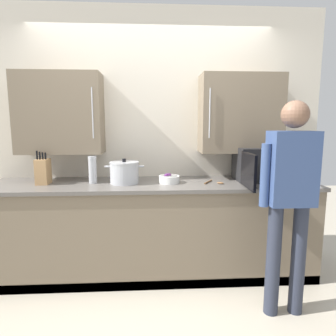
# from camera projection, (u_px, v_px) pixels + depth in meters

# --- Properties ---
(ground_plane) EXTENTS (9.25, 9.25, 0.00)m
(ground_plane) POSITION_uv_depth(u_px,v_px,m) (154.00, 314.00, 2.32)
(ground_plane) COLOR #B7AD99
(back_wall_tiled) EXTENTS (3.63, 0.44, 2.70)m
(back_wall_tiled) POSITION_uv_depth(u_px,v_px,m) (152.00, 131.00, 3.09)
(back_wall_tiled) COLOR beige
(back_wall_tiled) RESTS_ON ground_plane
(counter_unit) EXTENTS (3.17, 0.71, 0.93)m
(counter_unit) POSITION_uv_depth(u_px,v_px,m) (153.00, 228.00, 2.90)
(counter_unit) COLOR #756651
(counter_unit) RESTS_ON ground_plane
(microwave_oven) EXTENTS (0.60, 0.78, 0.33)m
(microwave_oven) POSITION_uv_depth(u_px,v_px,m) (262.00, 164.00, 2.90)
(microwave_oven) COLOR black
(microwave_oven) RESTS_ON counter_unit
(fruit_bowl) EXTENTS (0.20, 0.20, 0.09)m
(fruit_bowl) POSITION_uv_depth(u_px,v_px,m) (169.00, 178.00, 2.81)
(fruit_bowl) COLOR white
(fruit_bowl) RESTS_ON counter_unit
(knife_block) EXTENTS (0.11, 0.15, 0.32)m
(knife_block) POSITION_uv_depth(u_px,v_px,m) (43.00, 171.00, 2.75)
(knife_block) COLOR tan
(knife_block) RESTS_ON counter_unit
(thermos_flask) EXTENTS (0.08, 0.08, 0.26)m
(thermos_flask) POSITION_uv_depth(u_px,v_px,m) (93.00, 170.00, 2.79)
(thermos_flask) COLOR #B7BABF
(thermos_flask) RESTS_ON counter_unit
(wooden_spoon) EXTENTS (0.20, 0.18, 0.02)m
(wooden_spoon) POSITION_uv_depth(u_px,v_px,m) (215.00, 182.00, 2.79)
(wooden_spoon) COLOR brown
(wooden_spoon) RESTS_ON counter_unit
(stock_pot) EXTENTS (0.37, 0.28, 0.24)m
(stock_pot) POSITION_uv_depth(u_px,v_px,m) (124.00, 172.00, 2.78)
(stock_pot) COLOR #B7BABF
(stock_pot) RESTS_ON counter_unit
(person_figure) EXTENTS (0.44, 0.55, 1.67)m
(person_figure) POSITION_uv_depth(u_px,v_px,m) (289.00, 191.00, 2.20)
(person_figure) COLOR #282D3D
(person_figure) RESTS_ON ground_plane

